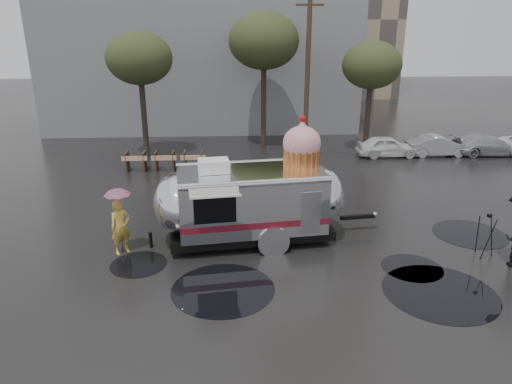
{
  "coord_description": "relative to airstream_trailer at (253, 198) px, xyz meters",
  "views": [
    {
      "loc": [
        -2.13,
        -13.32,
        6.93
      ],
      "look_at": [
        -1.28,
        1.25,
        1.76
      ],
      "focal_mm": 32.0,
      "sensor_mm": 36.0,
      "label": 1
    }
  ],
  "objects": [
    {
      "name": "tripod",
      "position": [
        7.41,
        -1.69,
        -0.68
      ],
      "size": [
        0.6,
        0.58,
        1.47
      ],
      "rotation": [
        0.0,
        0.0,
        0.35
      ],
      "color": "black",
      "rests_on": "ground"
    },
    {
      "name": "grey_building",
      "position": [
        -2.63,
        22.74,
        4.95
      ],
      "size": [
        22.0,
        12.0,
        13.0
      ],
      "primitive_type": "cube",
      "color": "slate",
      "rests_on": "ground"
    },
    {
      "name": "ground",
      "position": [
        1.37,
        -1.26,
        -1.55
      ],
      "size": [
        120.0,
        120.0,
        0.0
      ],
      "primitive_type": "plane",
      "color": "black",
      "rests_on": "ground"
    },
    {
      "name": "tree_right",
      "position": [
        7.37,
        11.74,
        3.51
      ],
      "size": [
        3.36,
        3.36,
        6.42
      ],
      "color": "#382D26",
      "rests_on": "ground"
    },
    {
      "name": "barricade_row",
      "position": [
        -4.18,
        8.71,
        -1.02
      ],
      "size": [
        4.3,
        0.8,
        1.0
      ],
      "color": "#473323",
      "rests_on": "ground"
    },
    {
      "name": "parked_cars",
      "position": [
        13.15,
        10.74,
        -0.83
      ],
      "size": [
        13.2,
        1.9,
        1.5
      ],
      "color": "silver",
      "rests_on": "ground"
    },
    {
      "name": "utility_pole",
      "position": [
        3.87,
        12.74,
        3.07
      ],
      "size": [
        1.6,
        0.28,
        9.0
      ],
      "color": "#473323",
      "rests_on": "ground"
    },
    {
      "name": "tree_mid",
      "position": [
        1.37,
        13.74,
        4.79
      ],
      "size": [
        4.2,
        4.2,
        8.03
      ],
      "color": "#382D26",
      "rests_on": "ground"
    },
    {
      "name": "umbrella_pink",
      "position": [
        -4.36,
        -0.77,
        0.36
      ],
      "size": [
        1.04,
        1.04,
        2.26
      ],
      "color": "pink",
      "rests_on": "ground"
    },
    {
      "name": "puddles",
      "position": [
        3.08,
        -2.49,
        -1.54
      ],
      "size": [
        13.72,
        6.62,
        0.01
      ],
      "color": "black",
      "rests_on": "ground"
    },
    {
      "name": "tree_left",
      "position": [
        -5.63,
        11.74,
        3.94
      ],
      "size": [
        3.64,
        3.64,
        6.95
      ],
      "color": "#382D26",
      "rests_on": "ground"
    },
    {
      "name": "person_left",
      "position": [
        -4.36,
        -0.77,
        -0.63
      ],
      "size": [
        0.79,
        0.74,
        1.83
      ],
      "primitive_type": "imported",
      "rotation": [
        0.0,
        0.0,
        0.62
      ],
      "color": "gold",
      "rests_on": "ground"
    },
    {
      "name": "airstream_trailer",
      "position": [
        0.0,
        0.0,
        0.0
      ],
      "size": [
        8.14,
        3.72,
        4.41
      ],
      "rotation": [
        0.0,
        0.0,
        0.12
      ],
      "color": "silver",
      "rests_on": "ground"
    }
  ]
}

